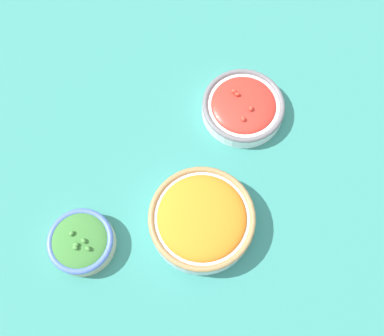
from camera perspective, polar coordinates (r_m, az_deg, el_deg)
name	(u,v)px	position (r m, az deg, el deg)	size (l,w,h in m)	color
ground_plane	(192,173)	(0.90, 0.00, -0.66)	(3.00, 3.00, 0.00)	#337F75
bowl_cherry_tomatoes	(243,107)	(0.95, 6.83, 8.12)	(0.18, 0.18, 0.05)	white
bowl_carrots	(202,219)	(0.84, 1.31, -6.81)	(0.21, 0.21, 0.07)	silver
bowl_broccoli	(81,242)	(0.86, -14.55, -9.48)	(0.13, 0.13, 0.06)	beige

